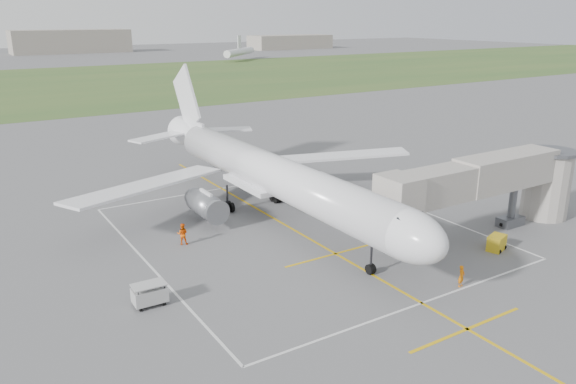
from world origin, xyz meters
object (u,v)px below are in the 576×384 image
ramp_worker_nose (461,276)px  ramp_worker_wing (182,234)px  baggage_cart (150,294)px  gpu_unit (497,243)px  jet_bridge (500,181)px  airliner (270,174)px

ramp_worker_nose → ramp_worker_wing: size_ratio=0.86×
baggage_cart → ramp_worker_nose: bearing=-23.6°
ramp_worker_nose → ramp_worker_wing: bearing=113.8°
baggage_cart → ramp_worker_wing: size_ratio=1.20×
gpu_unit → jet_bridge: bearing=22.6°
jet_bridge → ramp_worker_wing: 28.80m
ramp_worker_nose → baggage_cart: bearing=141.0°
gpu_unit → baggage_cart: (-28.15, 6.41, 0.17)m
airliner → jet_bridge: (15.72, -14.25, 0.35)m
jet_bridge → airliner: bearing=137.8°
airliner → ramp_worker_nose: size_ratio=28.26×
jet_bridge → gpu_unit: bearing=-139.4°
baggage_cart → ramp_worker_nose: size_ratio=1.40×
baggage_cart → ramp_worker_wing: ramp_worker_wing is taller
jet_bridge → ramp_worker_wing: size_ratio=12.17×
airliner → jet_bridge: bearing=-42.2°
gpu_unit → baggage_cart: bearing=149.2°
jet_bridge → ramp_worker_nose: jet_bridge is taller
ramp_worker_nose → gpu_unit: bearing=7.2°
jet_bridge → baggage_cart: jet_bridge is taller
gpu_unit → baggage_cart: 28.87m
jet_bridge → ramp_worker_nose: size_ratio=14.14×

